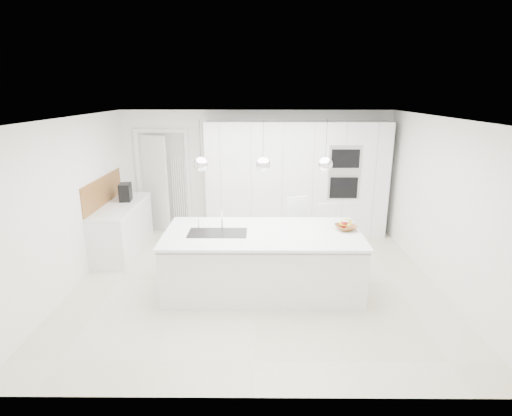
{
  "coord_description": "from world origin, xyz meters",
  "views": [
    {
      "loc": [
        0.04,
        -5.69,
        2.86
      ],
      "look_at": [
        0.0,
        0.3,
        1.1
      ],
      "focal_mm": 28.0,
      "sensor_mm": 36.0,
      "label": 1
    }
  ],
  "objects_px": {
    "bar_stool_left": "(297,233)",
    "fruit_bowl": "(346,227)",
    "bar_stool_right": "(327,235)",
    "island_base": "(263,263)",
    "espresso_machine": "(125,192)"
  },
  "relations": [
    {
      "from": "bar_stool_left",
      "to": "fruit_bowl",
      "type": "bearing_deg",
      "value": -73.59
    },
    {
      "from": "bar_stool_left",
      "to": "bar_stool_right",
      "type": "bearing_deg",
      "value": -14.19
    },
    {
      "from": "island_base",
      "to": "espresso_machine",
      "type": "distance_m",
      "value": 3.15
    },
    {
      "from": "fruit_bowl",
      "to": "bar_stool_left",
      "type": "relative_size",
      "value": 0.26
    },
    {
      "from": "espresso_machine",
      "to": "bar_stool_left",
      "type": "height_order",
      "value": "espresso_machine"
    },
    {
      "from": "island_base",
      "to": "fruit_bowl",
      "type": "relative_size",
      "value": 9.22
    },
    {
      "from": "fruit_bowl",
      "to": "espresso_machine",
      "type": "relative_size",
      "value": 0.94
    },
    {
      "from": "bar_stool_left",
      "to": "bar_stool_right",
      "type": "height_order",
      "value": "bar_stool_left"
    },
    {
      "from": "bar_stool_right",
      "to": "island_base",
      "type": "bearing_deg",
      "value": -147.59
    },
    {
      "from": "fruit_bowl",
      "to": "bar_stool_right",
      "type": "bearing_deg",
      "value": 97.66
    },
    {
      "from": "island_base",
      "to": "bar_stool_right",
      "type": "bearing_deg",
      "value": 41.53
    },
    {
      "from": "espresso_machine",
      "to": "bar_stool_right",
      "type": "relative_size",
      "value": 0.31
    },
    {
      "from": "bar_stool_right",
      "to": "fruit_bowl",
      "type": "bearing_deg",
      "value": -91.46
    },
    {
      "from": "bar_stool_left",
      "to": "bar_stool_right",
      "type": "distance_m",
      "value": 0.53
    },
    {
      "from": "espresso_machine",
      "to": "bar_stool_left",
      "type": "relative_size",
      "value": 0.28
    }
  ]
}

